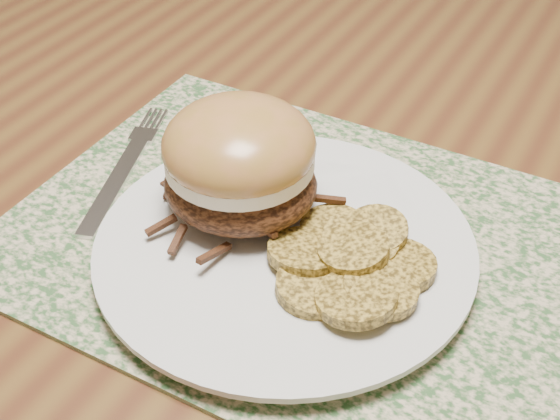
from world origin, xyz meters
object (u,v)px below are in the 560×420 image
object	(u,v)px
dining_table	(376,196)
pork_sandwich	(240,162)
dinner_plate	(285,250)
fork	(126,166)

from	to	relation	value
dining_table	pork_sandwich	size ratio (longest dim) A/B	12.94
dining_table	dinner_plate	world-z (taller)	dinner_plate
dining_table	pork_sandwich	bearing A→B (deg)	-102.39
dinner_plate	fork	xyz separation A→B (m)	(-0.17, 0.03, -0.01)
dining_table	dinner_plate	size ratio (longest dim) A/B	5.77
pork_sandwich	fork	distance (m)	0.14
pork_sandwich	dining_table	bearing A→B (deg)	77.70
dining_table	fork	world-z (taller)	fork
pork_sandwich	dinner_plate	bearing A→B (deg)	-20.91
dinner_plate	dining_table	bearing A→B (deg)	92.17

